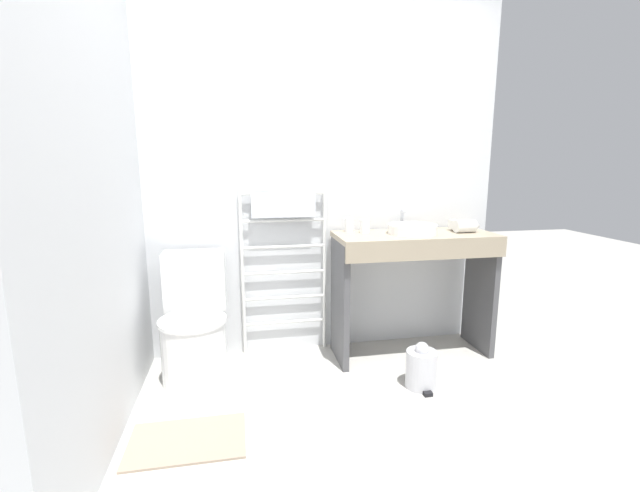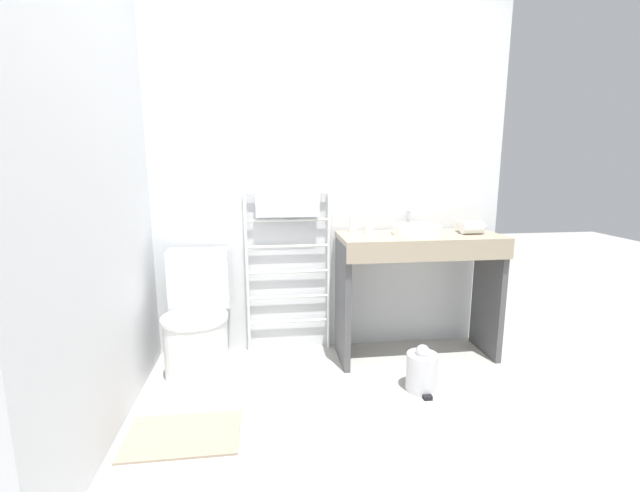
{
  "view_description": "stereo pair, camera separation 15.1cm",
  "coord_description": "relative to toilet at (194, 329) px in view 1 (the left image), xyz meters",
  "views": [
    {
      "loc": [
        -0.56,
        -1.55,
        1.35
      ],
      "look_at": [
        -0.1,
        0.86,
        0.86
      ],
      "focal_mm": 24.0,
      "sensor_mm": 36.0,
      "label": 1
    },
    {
      "loc": [
        -0.41,
        -1.58,
        1.35
      ],
      "look_at": [
        -0.1,
        0.86,
        0.86
      ],
      "focal_mm": 24.0,
      "sensor_mm": 36.0,
      "label": 2
    }
  ],
  "objects": [
    {
      "name": "bath_mat",
      "position": [
        0.01,
        -0.66,
        -0.32
      ],
      "size": [
        0.56,
        0.36,
        0.01
      ],
      "primitive_type": "cube",
      "color": "gray",
      "rests_on": "ground_plane"
    },
    {
      "name": "faucet",
      "position": [
        1.45,
        0.26,
        0.64
      ],
      "size": [
        0.02,
        0.1,
        0.15
      ],
      "color": "silver",
      "rests_on": "vanity_counter"
    },
    {
      "name": "ground_plane",
      "position": [
        0.86,
        -1.06,
        -0.32
      ],
      "size": [
        12.0,
        12.0,
        0.0
      ],
      "primitive_type": "plane",
      "color": "#B2AFA8"
    },
    {
      "name": "wall_back",
      "position": [
        0.86,
        0.39,
        1.0
      ],
      "size": [
        2.59,
        0.12,
        2.65
      ],
      "primitive_type": "cube",
      "color": "silver",
      "rests_on": "ground_plane"
    },
    {
      "name": "hair_dryer",
      "position": [
        1.83,
        0.06,
        0.59
      ],
      "size": [
        0.19,
        0.18,
        0.09
      ],
      "color": "white",
      "rests_on": "vanity_counter"
    },
    {
      "name": "sink_basin",
      "position": [
        1.45,
        0.08,
        0.58
      ],
      "size": [
        0.33,
        0.33,
        0.06
      ],
      "color": "white",
      "rests_on": "vanity_counter"
    },
    {
      "name": "wall_side",
      "position": [
        -0.38,
        -0.37,
        1.0
      ],
      "size": [
        0.12,
        2.07,
        2.65
      ],
      "primitive_type": "cube",
      "color": "silver",
      "rests_on": "ground_plane"
    },
    {
      "name": "trash_bin",
      "position": [
        1.35,
        -0.38,
        -0.2
      ],
      "size": [
        0.19,
        0.22,
        0.29
      ],
      "color": "silver",
      "rests_on": "ground_plane"
    },
    {
      "name": "toilet",
      "position": [
        0.0,
        0.0,
        0.0
      ],
      "size": [
        0.4,
        0.55,
        0.79
      ],
      "color": "white",
      "rests_on": "ground_plane"
    },
    {
      "name": "cup_near_wall",
      "position": [
        1.05,
        0.23,
        0.6
      ],
      "size": [
        0.06,
        0.06,
        0.1
      ],
      "color": "white",
      "rests_on": "vanity_counter"
    },
    {
      "name": "vanity_counter",
      "position": [
        1.47,
        0.06,
        0.28
      ],
      "size": [
        1.08,
        0.46,
        0.87
      ],
      "color": "gray",
      "rests_on": "ground_plane"
    },
    {
      "name": "cup_near_edge",
      "position": [
        1.14,
        0.16,
        0.59
      ],
      "size": [
        0.06,
        0.06,
        0.09
      ],
      "color": "white",
      "rests_on": "vanity_counter"
    },
    {
      "name": "towel_radiator",
      "position": [
        0.6,
        0.28,
        0.52
      ],
      "size": [
        0.6,
        0.06,
        1.19
      ],
      "color": "white",
      "rests_on": "ground_plane"
    }
  ]
}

